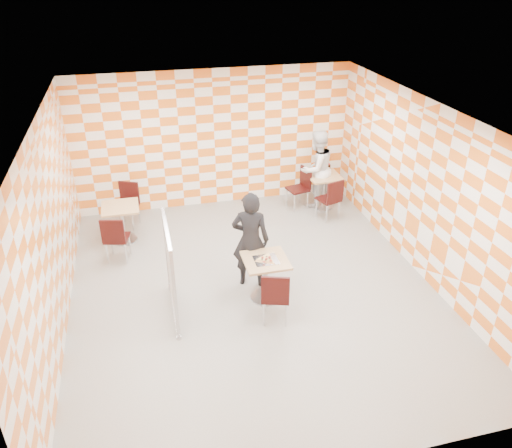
{
  "coord_description": "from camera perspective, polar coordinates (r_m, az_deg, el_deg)",
  "views": [
    {
      "loc": [
        -1.63,
        -6.74,
        5.04
      ],
      "look_at": [
        0.1,
        0.2,
        1.15
      ],
      "focal_mm": 35.0,
      "sensor_mm": 36.0,
      "label": 1
    }
  ],
  "objects": [
    {
      "name": "room_shell",
      "position": [
        8.26,
        -1.25,
        3.16
      ],
      "size": [
        7.0,
        7.0,
        7.0
      ],
      "color": "gray",
      "rests_on": "ground"
    },
    {
      "name": "main_table",
      "position": [
        8.09,
        1.1,
        -5.5
      ],
      "size": [
        0.7,
        0.7,
        0.75
      ],
      "color": "tan",
      "rests_on": "ground"
    },
    {
      "name": "second_table",
      "position": [
        11.18,
        7.71,
        4.37
      ],
      "size": [
        0.7,
        0.7,
        0.75
      ],
      "color": "tan",
      "rests_on": "ground"
    },
    {
      "name": "empty_table",
      "position": [
        10.07,
        -15.12,
        0.74
      ],
      "size": [
        0.7,
        0.7,
        0.75
      ],
      "color": "tan",
      "rests_on": "ground"
    },
    {
      "name": "chair_main_front",
      "position": [
        7.55,
        2.23,
        -8.02
      ],
      "size": [
        0.53,
        0.54,
        0.92
      ],
      "color": "black",
      "rests_on": "ground"
    },
    {
      "name": "chair_second_front",
      "position": [
        10.59,
        8.62,
        3.09
      ],
      "size": [
        0.53,
        0.54,
        0.92
      ],
      "color": "black",
      "rests_on": "ground"
    },
    {
      "name": "chair_second_side",
      "position": [
        11.09,
        5.2,
        4.52
      ],
      "size": [
        0.51,
        0.51,
        0.92
      ],
      "color": "black",
      "rests_on": "ground"
    },
    {
      "name": "chair_empty_near",
      "position": [
        9.36,
        -15.8,
        -1.34
      ],
      "size": [
        0.51,
        0.52,
        0.92
      ],
      "color": "black",
      "rests_on": "ground"
    },
    {
      "name": "chair_empty_far",
      "position": [
        10.64,
        -14.42,
        2.6
      ],
      "size": [
        0.56,
        0.57,
        0.92
      ],
      "color": "black",
      "rests_on": "ground"
    },
    {
      "name": "partition",
      "position": [
        7.73,
        -9.75,
        -5.29
      ],
      "size": [
        0.08,
        1.38,
        1.55
      ],
      "color": "white",
      "rests_on": "ground"
    },
    {
      "name": "man_dark",
      "position": [
        8.27,
        -0.63,
        -1.84
      ],
      "size": [
        0.73,
        0.6,
        1.72
      ],
      "primitive_type": "imported",
      "rotation": [
        0.0,
        0.0,
        2.8
      ],
      "color": "black",
      "rests_on": "ground"
    },
    {
      "name": "man_white",
      "position": [
        11.11,
        6.91,
        6.27
      ],
      "size": [
        1.03,
        0.93,
        1.74
      ],
      "primitive_type": "imported",
      "rotation": [
        0.0,
        0.0,
        3.54
      ],
      "color": "white",
      "rests_on": "ground"
    },
    {
      "name": "pizza_on_foil",
      "position": [
        7.94,
        1.15,
        -4.02
      ],
      "size": [
        0.4,
        0.4,
        0.04
      ],
      "color": "silver",
      "rests_on": "main_table"
    },
    {
      "name": "sport_bottle",
      "position": [
        11.06,
        7.07,
        5.99
      ],
      "size": [
        0.06,
        0.06,
        0.2
      ],
      "color": "white",
      "rests_on": "second_table"
    },
    {
      "name": "soda_bottle",
      "position": [
        11.19,
        8.31,
        6.26
      ],
      "size": [
        0.07,
        0.07,
        0.23
      ],
      "color": "black",
      "rests_on": "second_table"
    }
  ]
}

